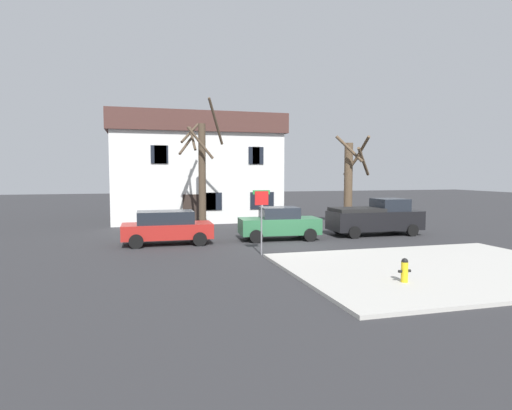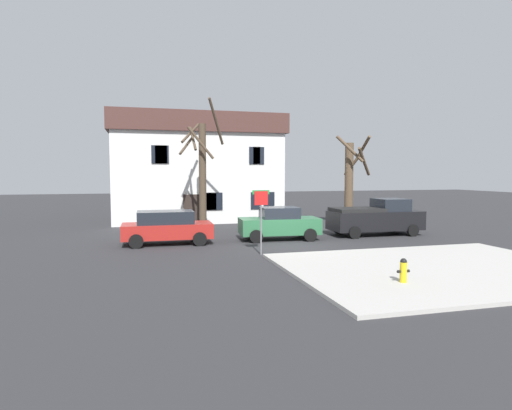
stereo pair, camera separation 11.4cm
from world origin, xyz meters
name	(u,v)px [view 1 (the left image)]	position (x,y,z in m)	size (l,w,h in m)	color
ground_plane	(287,246)	(0.00, 0.00, 0.00)	(120.00, 120.00, 0.00)	#2D2D30
sidewalk_slab	(439,269)	(3.59, -6.55, 0.06)	(11.01, 8.32, 0.12)	#B7B5AD
building_main	(194,168)	(-2.75, 13.69, 3.97)	(12.52, 8.09, 7.81)	white
tree_bare_near	(202,170)	(-3.23, 6.49, 3.73)	(2.85, 2.83, 7.91)	#4C3D2D
tree_bare_mid	(350,180)	(6.73, 6.52, 3.11)	(2.76, 2.54, 6.01)	brown
car_red_wagon	(167,227)	(-5.64, 2.03, 0.87)	(4.44, 2.16, 1.67)	#AD231E
car_green_sedan	(279,223)	(0.25, 1.97, 0.87)	(4.34, 2.26, 1.74)	#2D6B42
pickup_truck_black	(376,217)	(6.16, 2.21, 1.01)	(5.31, 2.28, 2.08)	black
fire_hydrant	(405,270)	(1.04, -8.16, 0.52)	(0.42, 0.22, 0.76)	gold
street_sign_pole	(262,210)	(-1.86, -1.94, 1.97)	(0.76, 0.07, 2.81)	slate
bicycle_leaning	(159,231)	(-5.93, 4.55, 0.37)	(1.73, 0.35, 1.03)	black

